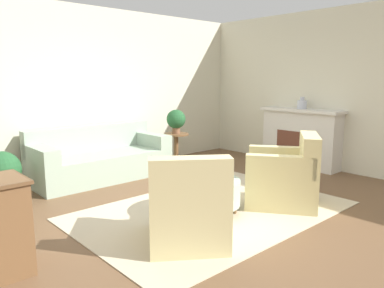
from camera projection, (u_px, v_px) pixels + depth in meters
The scene contains 13 objects.
ground_plane at pixel (213, 211), 4.62m from camera, with size 16.00×16.00×0.00m, color brown.
wall_back at pixel (96, 91), 6.48m from camera, with size 9.64×0.12×2.80m.
wall_right at pixel (341, 91), 6.44m from camera, with size 0.12×10.13×2.80m.
rug at pixel (213, 210), 4.62m from camera, with size 3.28×2.17×0.01m.
couch at pixel (100, 160), 6.09m from camera, with size 2.19×0.93×0.84m.
armchair_left at pixel (187, 209), 3.67m from camera, with size 1.10×1.13×0.92m.
armchair_right at pixel (285, 178), 4.77m from camera, with size 1.10×1.13×0.92m.
ottoman_table at pixel (204, 192), 4.49m from camera, with size 0.87×0.87×0.41m.
side_table at pixel (176, 144), 6.95m from camera, with size 0.46×0.46×0.60m.
fireplace at pixel (301, 136), 6.86m from camera, with size 0.44×1.54×1.07m.
vase_mantel_near at pixel (302, 104), 6.74m from camera, with size 0.17×0.17×0.22m.
potted_plant_on_side_table at pixel (176, 120), 6.87m from camera, with size 0.35×0.35×0.44m.
potted_plant_floor at pixel (2, 172), 5.00m from camera, with size 0.51×0.51×0.66m.
Camera 1 is at (-3.15, -3.09, 1.63)m, focal length 35.00 mm.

